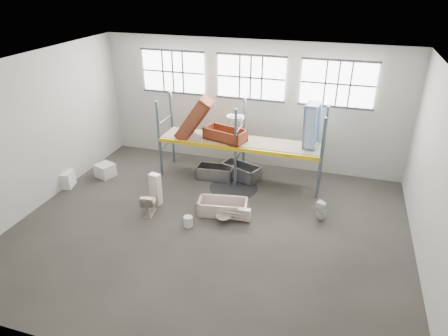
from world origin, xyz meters
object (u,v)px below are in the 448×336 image
at_px(cistern_tall, 156,189).
at_px(steel_tub_left, 215,172).
at_px(toilet_white, 322,211).
at_px(steel_tub_right, 241,171).
at_px(blue_tub_upright, 312,126).
at_px(bathtub_beige, 223,207).
at_px(rust_tub_flat, 225,134).
at_px(bucket, 188,221).
at_px(carton_near, 63,179).
at_px(toilet_beige, 149,203).

height_order(cistern_tall, steel_tub_left, cistern_tall).
xyz_separation_m(toilet_white, steel_tub_right, (-3.24, 2.05, -0.07)).
bearing_deg(blue_tub_upright, toilet_white, -71.13).
xyz_separation_m(bathtub_beige, rust_tub_flat, (-0.66, 2.41, 1.58)).
height_order(toilet_white, steel_tub_left, toilet_white).
distance_m(bucket, carton_near, 5.49).
bearing_deg(toilet_white, toilet_beige, -54.32).
xyz_separation_m(toilet_beige, toilet_white, (5.45, 1.27, -0.04)).
bearing_deg(rust_tub_flat, cistern_tall, -124.38).
bearing_deg(bucket, toilet_white, 21.86).
bearing_deg(bucket, steel_tub_left, 93.48).
distance_m(cistern_tall, rust_tub_flat, 3.28).
bearing_deg(rust_tub_flat, steel_tub_right, 18.55).
xyz_separation_m(bathtub_beige, steel_tub_left, (-1.02, 2.26, 0.02)).
relative_size(steel_tub_left, steel_tub_right, 0.93).
relative_size(bathtub_beige, rust_tub_flat, 1.04).
xyz_separation_m(steel_tub_right, bucket, (-0.73, -3.64, -0.10)).
relative_size(toilet_white, blue_tub_upright, 0.44).
height_order(steel_tub_left, bucket, steel_tub_left).
bearing_deg(rust_tub_flat, steel_tub_left, -157.87).
bearing_deg(carton_near, bucket, -10.78).
distance_m(steel_tub_left, steel_tub_right, 0.99).
relative_size(toilet_white, bucket, 2.02).
relative_size(blue_tub_upright, carton_near, 2.24).
bearing_deg(rust_tub_flat, bucket, -92.59).
bearing_deg(bucket, steel_tub_right, 78.72).
bearing_deg(steel_tub_left, carton_near, -156.36).
bearing_deg(steel_tub_left, blue_tub_upright, 7.37).
bearing_deg(toilet_beige, steel_tub_right, -133.22).
height_order(bathtub_beige, toilet_beige, toilet_beige).
bearing_deg(cistern_tall, carton_near, -168.50).
xyz_separation_m(steel_tub_left, blue_tub_upright, (3.43, 0.44, 2.14)).
height_order(steel_tub_right, rust_tub_flat, rust_tub_flat).
relative_size(blue_tub_upright, bucket, 4.62).
relative_size(toilet_beige, carton_near, 1.08).
height_order(toilet_beige, steel_tub_right, toilet_beige).
xyz_separation_m(bucket, carton_near, (-5.40, 1.03, 0.13)).
xyz_separation_m(blue_tub_upright, bucket, (-3.23, -3.74, -2.23)).
bearing_deg(rust_tub_flat, blue_tub_upright, 5.55).
height_order(toilet_white, rust_tub_flat, rust_tub_flat).
distance_m(toilet_beige, steel_tub_right, 3.99).
height_order(bathtub_beige, bucket, bathtub_beige).
xyz_separation_m(steel_tub_left, rust_tub_flat, (0.36, 0.15, 1.57)).
height_order(rust_tub_flat, carton_near, rust_tub_flat).
relative_size(bucket, carton_near, 0.48).
bearing_deg(cistern_tall, rust_tub_flat, 68.33).
xyz_separation_m(toilet_beige, carton_near, (-3.91, 0.70, -0.08)).
bearing_deg(bucket, rust_tub_flat, 87.41).
relative_size(steel_tub_right, bucket, 4.39).
height_order(cistern_tall, rust_tub_flat, rust_tub_flat).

